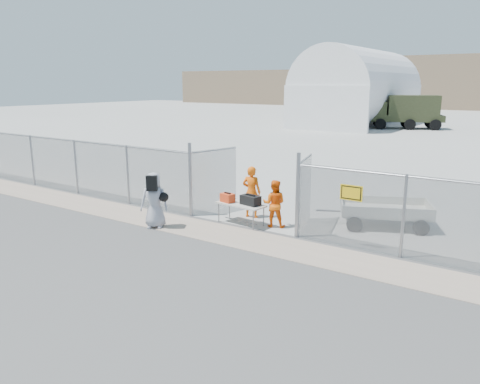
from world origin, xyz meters
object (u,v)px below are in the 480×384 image
Objects in this scene: security_worker_right at (274,204)px; utility_trailer at (385,213)px; visitor at (154,200)px; security_worker_left at (252,192)px; folding_table at (241,214)px.

utility_trailer is (2.87, 1.97, -0.32)m from security_worker_right.
visitor reaches higher than security_worker_right.
security_worker_right is 0.43× the size of utility_trailer.
security_worker_left is 0.50× the size of utility_trailer.
visitor reaches higher than folding_table.
security_worker_left is 3.24m from visitor.
security_worker_right is at bearing 144.76° from security_worker_left.
utility_trailer is at bearing 36.73° from folding_table.
security_worker_right reaches higher than folding_table.
security_worker_left is at bearing 176.32° from utility_trailer.
security_worker_left reaches higher than folding_table.
folding_table is at bearing 87.75° from security_worker_left.
security_worker_right is 0.86× the size of visitor.
visitor is 7.22m from utility_trailer.
visitor is at bearing 42.21° from security_worker_left.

